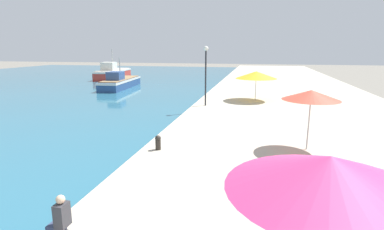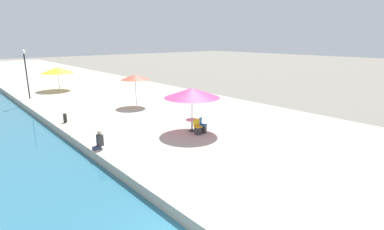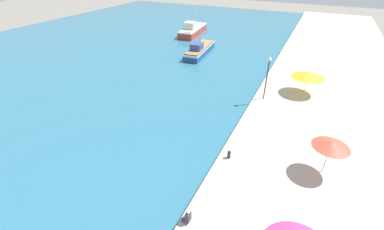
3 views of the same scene
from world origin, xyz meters
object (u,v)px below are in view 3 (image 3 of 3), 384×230
at_px(cafe_umbrella_white, 331,144).
at_px(mooring_bollard, 229,154).
at_px(lamppost, 268,71).
at_px(cafe_umbrella_striped, 308,75).
at_px(fishing_boat_near, 200,50).
at_px(person_at_quay, 187,217).
at_px(fishing_boat_mid, 193,30).

bearing_deg(cafe_umbrella_white, mooring_bollard, -166.93).
bearing_deg(lamppost, mooring_bollard, -91.22).
bearing_deg(cafe_umbrella_striped, cafe_umbrella_white, -79.05).
bearing_deg(fishing_boat_near, mooring_bollard, -65.96).
bearing_deg(person_at_quay, cafe_umbrella_white, 49.08).
relative_size(fishing_boat_mid, lamppost, 2.18).
distance_m(person_at_quay, lamppost, 17.29).
distance_m(cafe_umbrella_striped, mooring_bollard, 14.74).
distance_m(mooring_bollard, lamppost, 11.11).
bearing_deg(cafe_umbrella_white, cafe_umbrella_striped, 100.95).
xyz_separation_m(cafe_umbrella_striped, mooring_bollard, (-4.01, -14.06, -1.83)).
xyz_separation_m(cafe_umbrella_white, lamppost, (-6.21, 9.27, 0.66)).
height_order(mooring_bollard, lamppost, lamppost).
distance_m(person_at_quay, mooring_bollard, 6.32).
bearing_deg(lamppost, fishing_boat_near, 137.58).
bearing_deg(lamppost, cafe_umbrella_white, -56.18).
relative_size(person_at_quay, mooring_bollard, 1.50).
height_order(fishing_boat_near, person_at_quay, fishing_boat_near).
height_order(fishing_boat_mid, person_at_quay, fishing_boat_mid).
bearing_deg(cafe_umbrella_striped, mooring_bollard, -105.91).
bearing_deg(person_at_quay, fishing_boat_near, 113.15).
relative_size(cafe_umbrella_striped, lamppost, 0.77).
height_order(person_at_quay, mooring_bollard, person_at_quay).
xyz_separation_m(fishing_boat_mid, cafe_umbrella_white, (25.51, -31.68, 1.97)).
distance_m(fishing_boat_mid, cafe_umbrella_white, 40.72).
height_order(cafe_umbrella_striped, lamppost, lamppost).
height_order(fishing_boat_near, lamppost, lamppost).
distance_m(fishing_boat_mid, cafe_umbrella_striped, 30.01).
bearing_deg(cafe_umbrella_striped, fishing_boat_near, 153.03).
xyz_separation_m(fishing_boat_near, cafe_umbrella_striped, (16.68, -8.49, 1.92)).
relative_size(fishing_boat_near, fishing_boat_mid, 0.95).
height_order(fishing_boat_mid, cafe_umbrella_white, fishing_boat_mid).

